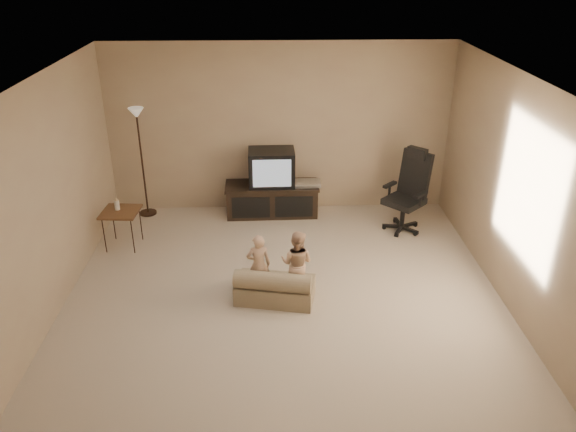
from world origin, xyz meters
name	(u,v)px	position (x,y,z in m)	size (l,w,h in m)	color
floor	(285,309)	(0.00, 0.00, 0.00)	(5.50, 5.50, 0.00)	beige
room_shell	(284,184)	(0.00, 0.00, 1.52)	(5.50, 5.50, 5.50)	white
tv_stand	(272,188)	(-0.11, 2.49, 0.42)	(1.41, 0.54, 1.00)	black
office_chair	(407,201)	(1.77, 1.94, 0.42)	(0.77, 0.77, 1.18)	black
side_table	(120,212)	(-2.12, 1.55, 0.50)	(0.51, 0.51, 0.71)	brown
floor_lamp	(139,138)	(-2.00, 2.55, 1.19)	(0.25, 0.25, 1.63)	black
child_sofa	(274,288)	(-0.11, 0.18, 0.17)	(0.95, 0.65, 0.43)	tan
toddler_left	(259,265)	(-0.29, 0.33, 0.38)	(0.28, 0.20, 0.77)	#DFAF8B
toddler_right	(297,263)	(0.15, 0.33, 0.40)	(0.39, 0.21, 0.80)	#DFAF8B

